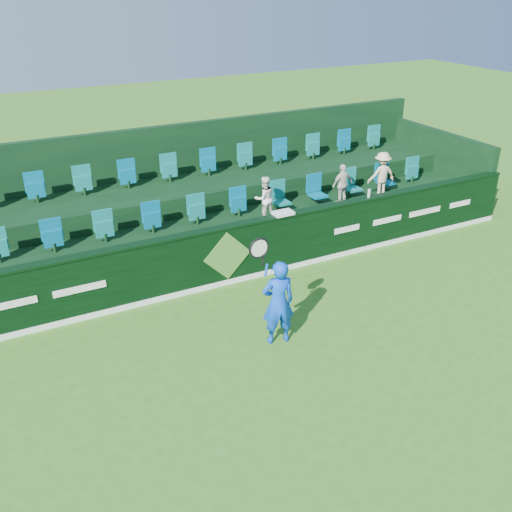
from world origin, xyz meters
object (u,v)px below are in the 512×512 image
tennis_player (278,302)px  spectator_right (382,174)px  spectator_middle (342,184)px  towel (283,213)px  drinks_bottle (369,193)px  spectator_left (264,198)px

tennis_player → spectator_right: 6.26m
spectator_middle → tennis_player: bearing=38.4°
towel → drinks_bottle: drinks_bottle is taller
spectator_left → drinks_bottle: size_ratio=5.30×
spectator_left → drinks_bottle: 2.47m
spectator_right → towel: 3.77m
spectator_middle → towel: bearing=20.9°
drinks_bottle → spectator_middle: bearing=88.1°
spectator_middle → drinks_bottle: 1.13m
tennis_player → towel: 2.93m
spectator_left → spectator_middle: size_ratio=1.02×
tennis_player → spectator_left: bearing=65.5°
spectator_left → towel: 1.13m
spectator_left → spectator_right: bearing=179.3°
spectator_right → towel: bearing=24.6°
tennis_player → spectator_middle: (3.87, 3.58, 0.48)m
towel → spectator_left: bearing=83.5°
spectator_middle → spectator_right: spectator_right is taller
spectator_middle → drinks_bottle: (-0.04, -1.12, 0.13)m
tennis_player → towel: bearing=58.6°
towel → tennis_player: bearing=-121.4°
drinks_bottle → tennis_player: bearing=-147.3°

